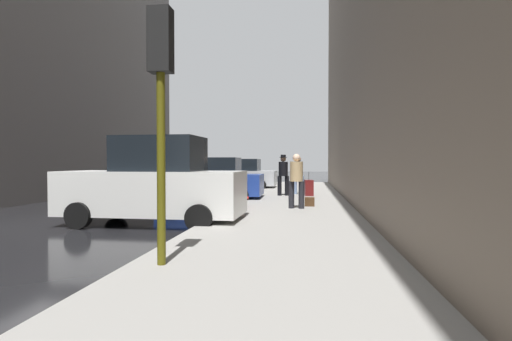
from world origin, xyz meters
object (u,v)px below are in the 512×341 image
parked_silver_sedan (240,175)px  traffic_light (161,79)px  parked_white_van (155,184)px  fire_hydrant (242,196)px  duffel_bag (310,202)px  pedestrian_with_fedora (283,173)px  pedestrian_in_jeans (298,173)px  rolling_suitcase (309,188)px  pedestrian_in_tan_coat (296,178)px  parked_blue_sedan (212,181)px

parked_silver_sedan → traffic_light: size_ratio=1.18×
parked_white_van → fire_hydrant: 3.39m
parked_silver_sedan → duffel_bag: bearing=-67.4°
pedestrian_with_fedora → duffel_bag: bearing=-74.3°
parked_white_van → traffic_light: size_ratio=1.29×
parked_silver_sedan → fire_hydrant: parked_silver_sedan is taller
pedestrian_in_jeans → duffel_bag: (0.48, -4.85, -0.81)m
parked_white_van → rolling_suitcase: bearing=62.7°
fire_hydrant → duffel_bag: size_ratio=1.60×
pedestrian_in_tan_coat → duffel_bag: bearing=62.3°
parked_blue_sedan → pedestrian_in_tan_coat: 4.94m
traffic_light → parked_white_van: bearing=112.8°
parked_silver_sedan → traffic_light: (1.85, -17.45, 1.91)m
fire_hydrant → traffic_light: 7.56m
parked_blue_sedan → duffel_bag: bearing=-33.8°
pedestrian_with_fedora → pedestrian_in_tan_coat: 4.85m
parked_blue_sedan → fire_hydrant: 3.83m
pedestrian_in_jeans → fire_hydrant: bearing=-106.7°
pedestrian_in_jeans → parked_white_van: bearing=-112.5°
pedestrian_in_jeans → parked_silver_sedan: bearing=126.7°
parked_silver_sedan → pedestrian_in_jeans: size_ratio=2.48×
pedestrian_in_tan_coat → pedestrian_with_fedora: bearing=98.4°
parked_silver_sedan → pedestrian_in_tan_coat: pedestrian_in_tan_coat is taller
pedestrian_in_tan_coat → rolling_suitcase: pedestrian_in_tan_coat is taller
traffic_light → pedestrian_in_jeans: (1.62, 12.78, -1.65)m
traffic_light → parked_blue_sedan: bearing=99.9°
fire_hydrant → duffel_bag: bearing=18.3°
rolling_suitcase → duffel_bag: rolling_suitcase is taller
rolling_suitcase → traffic_light: bearing=-99.8°
parked_silver_sedan → pedestrian_in_jeans: bearing=-53.3°
pedestrian_with_fedora → duffel_bag: (1.12, -4.01, -0.85)m
parked_silver_sedan → duffel_bag: 10.32m
fire_hydrant → pedestrian_in_jeans: bearing=73.3°
traffic_light → pedestrian_in_tan_coat: 7.52m
parked_white_van → parked_blue_sedan: 6.18m
pedestrian_in_jeans → traffic_light: bearing=-97.2°
fire_hydrant → traffic_light: size_ratio=0.20×
parked_white_van → parked_silver_sedan: parked_white_van is taller
pedestrian_in_jeans → pedestrian_with_fedora: pedestrian_with_fedora is taller
traffic_light → pedestrian_in_tan_coat: (1.69, 7.14, -1.65)m
fire_hydrant → pedestrian_in_jeans: pedestrian_in_jeans is taller
parked_silver_sedan → parked_white_van: bearing=-90.0°
pedestrian_with_fedora → duffel_bag: pedestrian_with_fedora is taller
parked_silver_sedan → pedestrian_with_fedora: bearing=-62.8°
parked_white_van → pedestrian_with_fedora: 8.06m
parked_white_van → rolling_suitcase: (3.94, 7.62, -0.54)m
parked_blue_sedan → parked_silver_sedan: 6.87m
parked_blue_sedan → pedestrian_with_fedora: (2.83, 1.36, 0.29)m
parked_blue_sedan → fire_hydrant: parked_blue_sedan is taller
fire_hydrant → duffel_bag: (2.15, 0.71, -0.21)m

